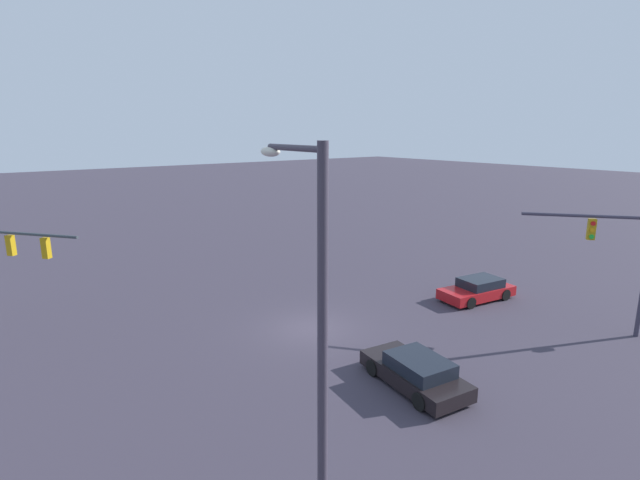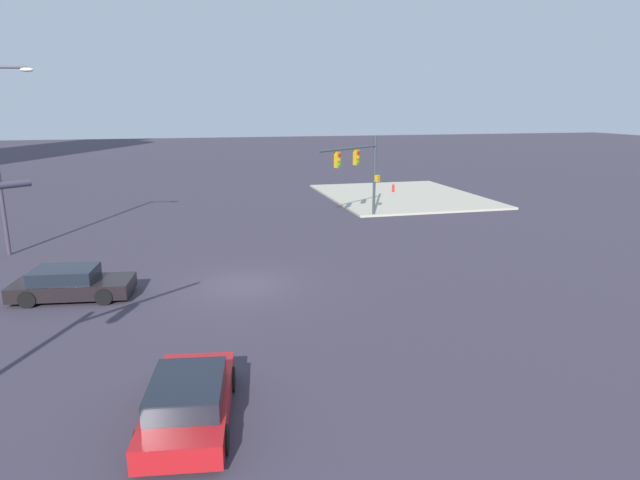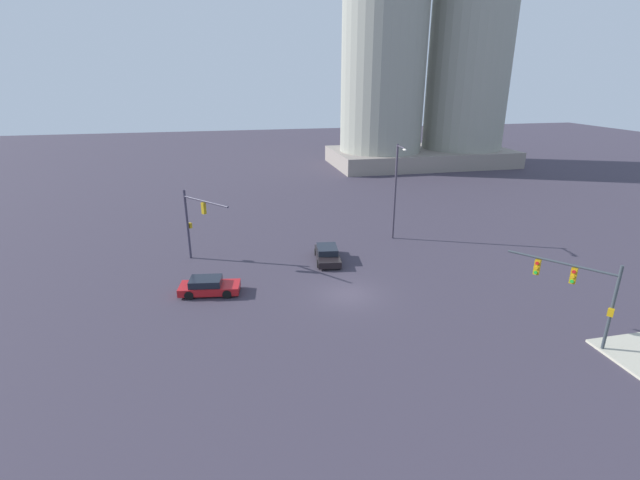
{
  "view_description": "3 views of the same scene",
  "coord_description": "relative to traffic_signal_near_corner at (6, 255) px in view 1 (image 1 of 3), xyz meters",
  "views": [
    {
      "loc": [
        12.55,
        17.31,
        9.28
      ],
      "look_at": [
        -1.36,
        -1.08,
        3.97
      ],
      "focal_mm": 26.83,
      "sensor_mm": 36.0,
      "label": 1
    },
    {
      "loc": [
        -21.63,
        2.17,
        7.22
      ],
      "look_at": [
        -2.88,
        -2.54,
        2.46
      ],
      "focal_mm": 30.61,
      "sensor_mm": 36.0,
      "label": 2
    },
    {
      "loc": [
        -8.38,
        -28.51,
        14.88
      ],
      "look_at": [
        -1.72,
        1.64,
        3.76
      ],
      "focal_mm": 25.49,
      "sensor_mm": 36.0,
      "label": 3
    }
  ],
  "objects": [
    {
      "name": "streetlamp_curved_arm",
      "position": [
        -3.68,
        19.29,
        1.57
      ],
      "size": [
        0.35,
        2.24,
        9.11
      ],
      "rotation": [
        0.0,
        0.0,
        -1.62
      ],
      "color": "#3D3745",
      "rests_on": "ground"
    },
    {
      "name": "traffic_signal_near_corner",
      "position": [
        0.0,
        0.0,
        0.0
      ],
      "size": [
        3.78,
        5.07,
        5.32
      ],
      "rotation": [
        0.0,
        0.0,
        2.23
      ],
      "color": "#343C42",
      "rests_on": "ground"
    },
    {
      "name": "sedan_car_approaching",
      "position": [
        -21.09,
        11.03,
        -3.04
      ],
      "size": [
        4.52,
        2.45,
        1.21
      ],
      "rotation": [
        0.0,
        0.0,
        -0.15
      ],
      "color": "#B2171B",
      "rests_on": "ground"
    },
    {
      "name": "sedan_car_waiting_far",
      "position": [
        -11.23,
        15.29,
        -3.04
      ],
      "size": [
        2.45,
        4.59,
        1.21
      ],
      "rotation": [
        0.0,
        0.0,
        -1.7
      ],
      "color": "black",
      "rests_on": "ground"
    },
    {
      "name": "traffic_signal_opposite_side",
      "position": [
        -22.01,
        17.6,
        0.37
      ],
      "size": [
        3.59,
        4.59,
        6.07
      ],
      "rotation": [
        0.0,
        0.0,
        -0.89
      ],
      "color": "#3A3648",
      "rests_on": "ground"
    },
    {
      "name": "ground_plane",
      "position": [
        -11.25,
        8.69,
        -3.62
      ],
      "size": [
        220.62,
        220.62,
        0.0
      ],
      "primitive_type": "plane",
      "color": "#393341"
    }
  ]
}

